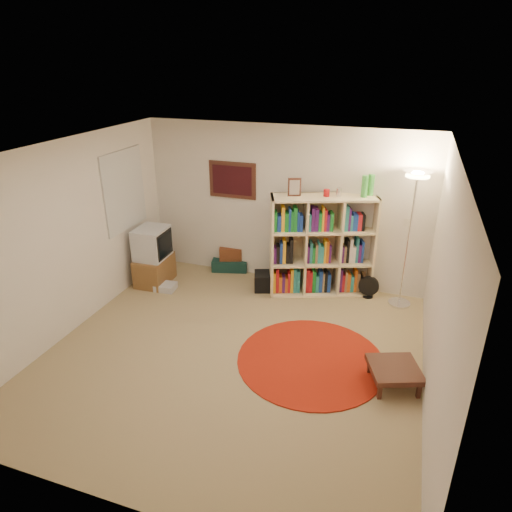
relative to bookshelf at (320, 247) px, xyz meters
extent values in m
cube|color=#9D865C|center=(-0.66, -1.98, -0.76)|extent=(4.50, 4.50, 0.02)
cube|color=white|center=(-0.66, -1.98, 1.76)|extent=(4.50, 4.50, 0.02)
cube|color=silver|center=(-0.66, 0.28, 0.50)|extent=(4.50, 0.02, 2.50)
cube|color=silver|center=(-0.66, -4.24, 0.50)|extent=(4.50, 0.02, 2.50)
cube|color=silver|center=(-2.92, -1.98, 0.50)|extent=(0.02, 4.50, 2.50)
cube|color=silver|center=(1.60, -1.98, 0.50)|extent=(0.02, 4.50, 2.50)
cube|color=#3D1D15|center=(-1.51, 0.25, 0.85)|extent=(0.78, 0.04, 0.58)
cube|color=#450D15|center=(-1.51, 0.23, 0.85)|extent=(0.66, 0.01, 0.46)
cube|color=white|center=(-2.89, -0.68, 0.80)|extent=(0.03, 1.00, 1.20)
cube|color=beige|center=(1.19, 0.26, 0.45)|extent=(0.08, 0.01, 0.12)
cube|color=#FFE2AA|center=(0.02, 0.00, -0.73)|extent=(1.61, 0.95, 0.03)
cube|color=#FFE2AA|center=(0.02, 0.00, 0.78)|extent=(1.61, 0.95, 0.03)
cube|color=#FFE2AA|center=(-0.69, -0.27, 0.02)|extent=(0.19, 0.43, 1.55)
cube|color=#FFE2AA|center=(0.74, 0.26, 0.02)|extent=(0.19, 0.43, 1.55)
cube|color=#FFE2AA|center=(-0.05, 0.20, 0.02)|extent=(1.46, 0.56, 1.55)
cube|color=#FFE2AA|center=(-0.22, -0.09, 0.02)|extent=(0.18, 0.41, 1.48)
cube|color=#FFE2AA|center=(0.27, 0.09, 0.02)|extent=(0.18, 0.41, 1.48)
cube|color=#FFE2AA|center=(0.02, 0.00, -0.23)|extent=(1.54, 0.91, 0.03)
cube|color=#FFE2AA|center=(0.02, 0.00, 0.28)|extent=(1.54, 0.91, 0.03)
cube|color=yellow|center=(-0.63, -0.29, -0.54)|extent=(0.11, 0.18, 0.34)
cube|color=red|center=(-0.59, -0.28, -0.51)|extent=(0.10, 0.18, 0.40)
cube|color=orange|center=(-0.54, -0.26, -0.58)|extent=(0.10, 0.18, 0.27)
cube|color=#4F1C70|center=(-0.50, -0.24, -0.58)|extent=(0.10, 0.18, 0.27)
cube|color=orange|center=(-0.46, -0.23, -0.59)|extent=(0.10, 0.18, 0.25)
cube|color=red|center=(-0.42, -0.21, -0.55)|extent=(0.09, 0.18, 0.33)
cube|color=yellow|center=(-0.38, -0.20, -0.52)|extent=(0.10, 0.18, 0.39)
cube|color=teal|center=(-0.33, -0.18, -0.51)|extent=(0.10, 0.18, 0.40)
cube|color=teal|center=(-0.28, -0.16, -0.53)|extent=(0.11, 0.18, 0.36)
cube|color=#4F1C70|center=(-0.63, -0.29, -0.09)|extent=(0.11, 0.18, 0.25)
cube|color=black|center=(-0.58, -0.27, -0.07)|extent=(0.10, 0.18, 0.27)
cube|color=#1C3FA8|center=(-0.54, -0.26, -0.05)|extent=(0.10, 0.18, 0.32)
cube|color=yellow|center=(-0.50, -0.24, -0.03)|extent=(0.10, 0.18, 0.37)
cube|color=black|center=(-0.45, -0.23, -0.07)|extent=(0.11, 0.18, 0.28)
cube|color=black|center=(-0.40, -0.21, -0.02)|extent=(0.11, 0.18, 0.38)
cube|color=#1C8C31|center=(-0.63, -0.29, 0.44)|extent=(0.11, 0.18, 0.31)
cube|color=#1C3FA8|center=(-0.58, -0.27, 0.42)|extent=(0.11, 0.19, 0.25)
cube|color=yellow|center=(-0.53, -0.25, 0.48)|extent=(0.10, 0.18, 0.38)
cube|color=#1C8C31|center=(-0.48, -0.23, 0.43)|extent=(0.11, 0.18, 0.29)
cube|color=#1C3FA8|center=(-0.44, -0.22, 0.46)|extent=(0.09, 0.18, 0.35)
cube|color=#1C8C31|center=(-0.40, -0.21, 0.45)|extent=(0.09, 0.18, 0.32)
cube|color=#1C8C31|center=(-0.36, -0.19, 0.48)|extent=(0.11, 0.18, 0.37)
cube|color=#1C3FA8|center=(-0.32, -0.18, 0.44)|extent=(0.09, 0.18, 0.31)
cube|color=#1C3FA8|center=(-0.28, -0.16, 0.42)|extent=(0.11, 0.18, 0.26)
cube|color=red|center=(-0.15, -0.11, -0.52)|extent=(0.10, 0.18, 0.38)
cube|color=red|center=(-0.10, -0.10, -0.54)|extent=(0.10, 0.18, 0.35)
cube|color=#1C8C31|center=(-0.06, -0.08, -0.53)|extent=(0.11, 0.18, 0.35)
cube|color=teal|center=(-0.01, -0.06, -0.58)|extent=(0.10, 0.18, 0.27)
cube|color=#1C3FA8|center=(0.04, -0.04, -0.53)|extent=(0.11, 0.18, 0.36)
cube|color=#9A7A54|center=(0.08, -0.03, -0.55)|extent=(0.09, 0.18, 0.32)
cube|color=black|center=(0.12, -0.01, -0.53)|extent=(0.10, 0.18, 0.36)
cube|color=#1C3FA8|center=(0.16, 0.00, -0.56)|extent=(0.11, 0.18, 0.30)
cube|color=#4F1C70|center=(-0.16, -0.12, -0.08)|extent=(0.09, 0.18, 0.27)
cube|color=teal|center=(-0.12, -0.10, -0.05)|extent=(0.10, 0.18, 0.32)
cube|color=#1C8C31|center=(-0.08, -0.09, -0.09)|extent=(0.10, 0.18, 0.25)
cube|color=#9A7A54|center=(-0.04, -0.07, -0.06)|extent=(0.09, 0.18, 0.29)
cube|color=teal|center=(-0.01, -0.06, -0.05)|extent=(0.09, 0.18, 0.32)
cube|color=teal|center=(0.03, -0.05, -0.08)|extent=(0.11, 0.19, 0.26)
cube|color=yellow|center=(0.08, -0.03, -0.04)|extent=(0.09, 0.18, 0.35)
cube|color=orange|center=(0.11, -0.02, -0.04)|extent=(0.10, 0.18, 0.34)
cube|color=#4F1C70|center=(0.15, 0.00, -0.07)|extent=(0.09, 0.18, 0.28)
cube|color=teal|center=(-0.16, -0.12, 0.42)|extent=(0.09, 0.18, 0.27)
cube|color=#4F1C70|center=(-0.12, -0.10, 0.47)|extent=(0.10, 0.18, 0.37)
cube|color=#4F1C70|center=(-0.07, -0.08, 0.46)|extent=(0.11, 0.18, 0.35)
cube|color=#1C8C31|center=(-0.02, -0.06, 0.43)|extent=(0.10, 0.18, 0.29)
cube|color=yellow|center=(0.02, -0.05, 0.48)|extent=(0.09, 0.18, 0.37)
cube|color=red|center=(0.05, -0.04, 0.46)|extent=(0.09, 0.18, 0.33)
cube|color=#4F1C70|center=(0.09, -0.02, 0.42)|extent=(0.10, 0.18, 0.27)
cube|color=#1C8C31|center=(0.14, -0.01, 0.43)|extent=(0.11, 0.18, 0.29)
cube|color=#4F1C70|center=(0.33, 0.07, -0.52)|extent=(0.10, 0.18, 0.38)
cube|color=red|center=(0.37, 0.08, -0.57)|extent=(0.10, 0.18, 0.29)
cube|color=#9A7A54|center=(0.41, 0.09, -0.54)|extent=(0.09, 0.18, 0.33)
cube|color=orange|center=(0.45, 0.11, -0.56)|extent=(0.11, 0.18, 0.30)
cube|color=teal|center=(0.50, 0.13, -0.58)|extent=(0.11, 0.18, 0.26)
cube|color=orange|center=(0.55, 0.15, -0.53)|extent=(0.10, 0.18, 0.37)
cube|color=#9A7A54|center=(0.59, 0.16, -0.56)|extent=(0.10, 0.18, 0.31)
cube|color=black|center=(0.63, 0.18, -0.59)|extent=(0.10, 0.18, 0.24)
cube|color=#9A7A54|center=(0.67, 0.19, -0.57)|extent=(0.09, 0.18, 0.29)
cube|color=#4F1C70|center=(0.33, 0.06, -0.08)|extent=(0.09, 0.18, 0.25)
cube|color=#9A7A54|center=(0.36, 0.08, -0.08)|extent=(0.09, 0.18, 0.26)
cube|color=black|center=(0.40, 0.09, -0.03)|extent=(0.10, 0.18, 0.35)
cube|color=white|center=(0.44, 0.11, -0.02)|extent=(0.10, 0.18, 0.38)
cube|color=white|center=(0.48, 0.12, -0.09)|extent=(0.11, 0.18, 0.25)
cube|color=teal|center=(0.53, 0.14, -0.01)|extent=(0.09, 0.18, 0.40)
cube|color=#4F1C70|center=(0.57, 0.15, -0.07)|extent=(0.10, 0.18, 0.29)
cube|color=#1C3FA8|center=(0.60, 0.17, -0.05)|extent=(0.09, 0.18, 0.33)
cube|color=teal|center=(0.34, 0.07, 0.48)|extent=(0.11, 0.18, 0.38)
cube|color=#4F1C70|center=(0.38, 0.08, 0.47)|extent=(0.09, 0.18, 0.35)
cube|color=teal|center=(0.42, 0.10, 0.41)|extent=(0.09, 0.18, 0.25)
cube|color=#1C3FA8|center=(0.45, 0.11, 0.42)|extent=(0.09, 0.18, 0.27)
cube|color=#1C3FA8|center=(0.48, 0.12, 0.42)|extent=(0.09, 0.18, 0.26)
cube|color=red|center=(0.53, 0.14, 0.42)|extent=(0.11, 0.19, 0.26)
cube|color=black|center=(0.58, 0.16, 0.42)|extent=(0.10, 0.18, 0.26)
cube|color=#3D1D15|center=(-0.40, -0.13, 0.93)|extent=(0.18, 0.09, 0.27)
cube|color=#A8988C|center=(-0.39, -0.15, 0.93)|extent=(0.14, 0.06, 0.21)
cylinder|color=#B61014|center=(0.05, 0.01, 0.85)|extent=(0.11, 0.11, 0.10)
cylinder|color=white|center=(0.21, 0.07, 0.86)|extent=(0.10, 0.10, 0.12)
cylinder|color=#4DC84E|center=(0.56, 0.15, 0.95)|extent=(0.11, 0.11, 0.31)
cylinder|color=#4DC84E|center=(0.64, 0.26, 0.95)|extent=(0.11, 0.11, 0.31)
cylinder|color=white|center=(1.25, -0.02, -0.73)|extent=(0.40, 0.40, 0.03)
cylinder|color=white|center=(1.25, -0.02, 0.22)|extent=(0.04, 0.04, 1.88)
cone|color=white|center=(1.25, -0.02, 1.19)|extent=(0.48, 0.48, 0.15)
cylinder|color=#FFD88C|center=(1.25, -0.02, 1.20)|extent=(0.39, 0.39, 0.02)
cylinder|color=black|center=(0.77, 0.06, -0.74)|extent=(0.18, 0.18, 0.03)
cylinder|color=black|center=(0.77, 0.06, -0.66)|extent=(0.04, 0.04, 0.13)
cylinder|color=black|center=(0.78, 0.04, -0.55)|extent=(0.31, 0.09, 0.31)
cube|color=brown|center=(-2.58, -0.57, -0.53)|extent=(0.47, 0.66, 0.45)
cube|color=silver|center=(-2.58, -0.57, -0.05)|extent=(0.47, 0.55, 0.49)
cube|color=black|center=(-2.35, -0.56, -0.05)|extent=(0.03, 0.47, 0.41)
cube|color=black|center=(-2.34, -0.56, -0.05)|extent=(0.02, 0.41, 0.36)
cube|color=silver|center=(-2.29, -0.75, -0.70)|extent=(0.33, 0.28, 0.10)
cube|color=#12312D|center=(-1.61, 0.31, -0.65)|extent=(0.68, 0.53, 0.19)
cube|color=#5F2C17|center=(-1.59, 0.32, -0.45)|extent=(0.45, 0.38, 0.22)
cube|color=black|center=(-0.78, -0.20, -0.61)|extent=(0.48, 0.44, 0.27)
cylinder|color=white|center=(-0.35, 0.15, -0.63)|extent=(0.12, 0.12, 0.24)
cylinder|color=#981A0B|center=(0.30, -1.80, -0.74)|extent=(1.80, 1.80, 0.02)
cube|color=#3D1D15|center=(1.27, -1.94, -0.54)|extent=(0.69, 0.69, 0.06)
cube|color=#3D1D15|center=(1.14, -2.22, -0.65)|extent=(0.06, 0.06, 0.19)
cube|color=#3D1D15|center=(1.54, -2.07, -0.65)|extent=(0.06, 0.06, 0.19)
cube|color=#3D1D15|center=(0.99, -1.82, -0.65)|extent=(0.06, 0.06, 0.19)
cube|color=#3D1D15|center=(1.39, -1.66, -0.65)|extent=(0.06, 0.06, 0.19)
camera|label=1|loc=(1.13, -6.35, 2.68)|focal=32.00mm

